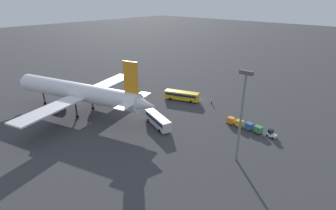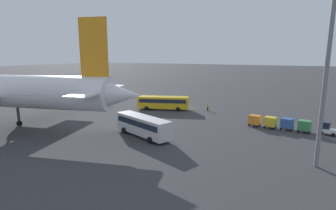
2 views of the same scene
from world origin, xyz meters
The scene contains 11 objects.
ground_plane centered at (0.00, 0.00, 0.00)m, with size 600.00×600.00×0.00m, color #38383A.
airplane centered at (21.04, 34.11, 6.94)m, with size 53.10×46.00×18.45m.
shuttle_bus_near centered at (4.22, 4.66, 1.91)m, with size 12.41×6.89×3.18m.
shuttle_bus_far centered at (-3.35, 24.58, 1.96)m, with size 11.54×6.14×3.28m.
baggage_tug centered at (-29.66, 9.18, 0.94)m, with size 2.63×2.09×2.10m.
worker_person centered at (-5.63, 0.60, 0.87)m, with size 0.38×0.38×1.74m.
cargo_cart_green centered at (-26.25, 9.59, 1.19)m, with size 2.25×1.99×2.06m.
cargo_cart_blue centered at (-23.52, 9.35, 1.19)m, with size 2.25×1.99×2.06m.
cargo_cart_yellow centered at (-20.80, 9.65, 1.19)m, with size 2.25×1.99×2.06m.
cargo_cart_orange centered at (-18.07, 9.57, 1.19)m, with size 2.25×1.99×2.06m.
light_pole centered at (-27.90, 24.58, 12.42)m, with size 2.80×0.70×20.68m.
Camera 1 is at (-49.77, 71.84, 34.29)m, focal length 28.00 mm.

